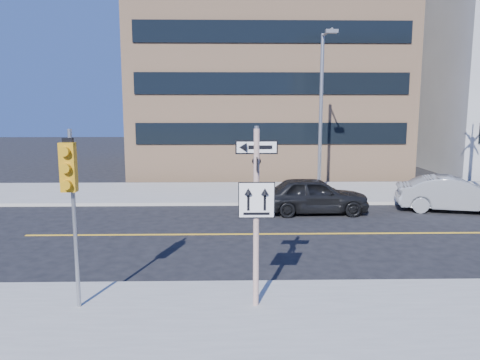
{
  "coord_description": "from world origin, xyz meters",
  "views": [
    {
      "loc": [
        -0.58,
        -12.58,
        4.62
      ],
      "look_at": [
        -0.21,
        4.0,
        2.01
      ],
      "focal_mm": 35.0,
      "sensor_mm": 36.0,
      "label": 1
    }
  ],
  "objects_px": {
    "streetlight_a": "(322,104)",
    "parked_car_b": "(453,194)",
    "traffic_signal": "(70,182)",
    "parked_car_a": "(314,195)",
    "sign_pole": "(256,207)"
  },
  "relations": [
    {
      "from": "parked_car_a",
      "to": "traffic_signal",
      "type": "bearing_deg",
      "value": 143.43
    },
    {
      "from": "parked_car_a",
      "to": "parked_car_b",
      "type": "bearing_deg",
      "value": -89.35
    },
    {
      "from": "sign_pole",
      "to": "parked_car_b",
      "type": "relative_size",
      "value": 0.86
    },
    {
      "from": "sign_pole",
      "to": "traffic_signal",
      "type": "distance_m",
      "value": 4.05
    },
    {
      "from": "traffic_signal",
      "to": "parked_car_a",
      "type": "height_order",
      "value": "traffic_signal"
    },
    {
      "from": "parked_car_b",
      "to": "streetlight_a",
      "type": "bearing_deg",
      "value": 72.87
    },
    {
      "from": "traffic_signal",
      "to": "parked_car_b",
      "type": "height_order",
      "value": "traffic_signal"
    },
    {
      "from": "traffic_signal",
      "to": "parked_car_a",
      "type": "distance_m",
      "value": 12.47
    },
    {
      "from": "traffic_signal",
      "to": "parked_car_a",
      "type": "xyz_separation_m",
      "value": [
        7.08,
        10.02,
        -2.23
      ]
    },
    {
      "from": "parked_car_b",
      "to": "sign_pole",
      "type": "bearing_deg",
      "value": 151.04
    },
    {
      "from": "streetlight_a",
      "to": "parked_car_b",
      "type": "bearing_deg",
      "value": -30.89
    },
    {
      "from": "parked_car_a",
      "to": "streetlight_a",
      "type": "height_order",
      "value": "streetlight_a"
    },
    {
      "from": "streetlight_a",
      "to": "parked_car_a",
      "type": "bearing_deg",
      "value": -105.19
    },
    {
      "from": "traffic_signal",
      "to": "parked_car_b",
      "type": "xyz_separation_m",
      "value": [
        13.32,
        10.24,
        -2.25
      ]
    },
    {
      "from": "sign_pole",
      "to": "traffic_signal",
      "type": "height_order",
      "value": "sign_pole"
    }
  ]
}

